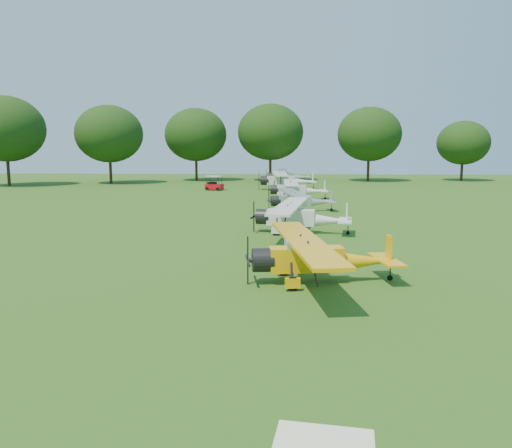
# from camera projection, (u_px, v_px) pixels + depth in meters

# --- Properties ---
(ground) EXTENTS (160.00, 160.00, 0.00)m
(ground) POSITION_uv_depth(u_px,v_px,m) (287.00, 242.00, 28.85)
(ground) COLOR #1B4812
(ground) RESTS_ON ground
(tree_belt) EXTENTS (137.36, 130.27, 14.52)m
(tree_belt) POSITION_uv_depth(u_px,v_px,m) (353.00, 100.00, 27.65)
(tree_belt) COLOR black
(tree_belt) RESTS_ON ground
(aircraft_2) EXTENTS (6.18, 9.81, 1.92)m
(aircraft_2) POSITION_uv_depth(u_px,v_px,m) (317.00, 255.00, 19.89)
(aircraft_2) COLOR #F5AB0A
(aircraft_2) RESTS_ON ground
(aircraft_3) EXTENTS (6.40, 10.15, 1.99)m
(aircraft_3) POSITION_uv_depth(u_px,v_px,m) (298.00, 215.00, 31.68)
(aircraft_3) COLOR white
(aircraft_3) RESTS_ON ground
(aircraft_4) EXTENTS (5.85, 9.26, 1.82)m
(aircraft_4) POSITION_uv_depth(u_px,v_px,m) (299.00, 199.00, 42.88)
(aircraft_4) COLOR silver
(aircraft_4) RESTS_ON ground
(aircraft_5) EXTENTS (6.39, 10.13, 2.01)m
(aircraft_5) POSITION_uv_depth(u_px,v_px,m) (296.00, 188.00, 53.33)
(aircraft_5) COLOR white
(aircraft_5) RESTS_ON ground
(aircraft_6) EXTENTS (7.64, 12.16, 2.40)m
(aircraft_6) POSITION_uv_depth(u_px,v_px,m) (285.00, 179.00, 65.95)
(aircraft_6) COLOR white
(aircraft_6) RESTS_ON ground
(aircraft_7) EXTENTS (7.03, 11.15, 2.21)m
(aircraft_7) POSITION_uv_depth(u_px,v_px,m) (286.00, 175.00, 78.92)
(aircraft_7) COLOR silver
(aircraft_7) RESTS_ON ground
(golf_cart) EXTENTS (2.47, 1.90, 1.87)m
(golf_cart) POSITION_uv_depth(u_px,v_px,m) (214.00, 185.00, 65.07)
(golf_cart) COLOR red
(golf_cart) RESTS_ON ground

